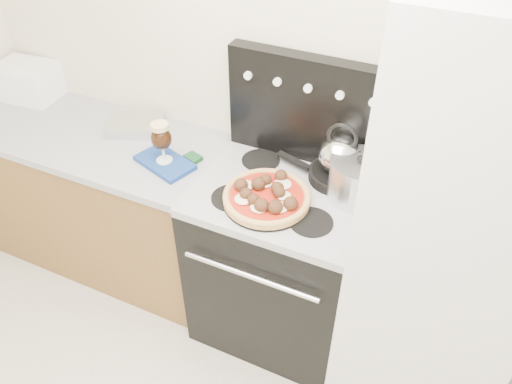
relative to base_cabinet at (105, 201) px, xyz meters
The scene contains 16 objects.
room_shell 1.59m from the base_cabinet, 41.46° to the right, with size 3.52×3.01×2.52m.
base_cabinet is the anchor object (origin of this frame).
countertop 0.45m from the base_cabinet, ahead, with size 1.48×0.63×0.04m, color #A5A5AD.
stove_body 1.11m from the base_cabinet, ahead, with size 0.76×0.65×0.88m, color black.
cooktop 1.20m from the base_cabinet, ahead, with size 0.76×0.65×0.04m, color #ADADB2.
backguard 1.35m from the base_cabinet, 12.75° to the left, with size 0.76×0.08×0.50m, color black.
fridge 1.88m from the base_cabinet, ahead, with size 0.64×0.68×1.90m, color silver.
toaster_oven 0.79m from the base_cabinet, 162.25° to the left, with size 0.31×0.23×0.20m, color white.
foil_sheet 0.56m from the base_cabinet, 30.15° to the left, with size 0.27×0.20×0.05m, color white.
oven_mitt 0.71m from the base_cabinet, ahead, with size 0.28×0.16×0.02m, color navy.
beer_glass 0.79m from the base_cabinet, ahead, with size 0.10×0.10×0.21m, color black, non-canonical shape.
pizza_pan 1.19m from the base_cabinet, ahead, with size 0.37×0.37×0.01m, color black.
pizza 1.20m from the base_cabinet, ahead, with size 0.37×0.37×0.05m, color #F0C172, non-canonical shape.
skillet 1.40m from the base_cabinet, ahead, with size 0.26×0.26×0.05m, color black.
tea_kettle 1.45m from the base_cabinet, ahead, with size 0.19×0.19×0.20m, color silver, non-canonical shape.
stock_pot 1.51m from the base_cabinet, ahead, with size 0.24×0.24×0.17m, color silver.
Camera 1 is at (0.67, -0.40, 2.31)m, focal length 35.00 mm.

